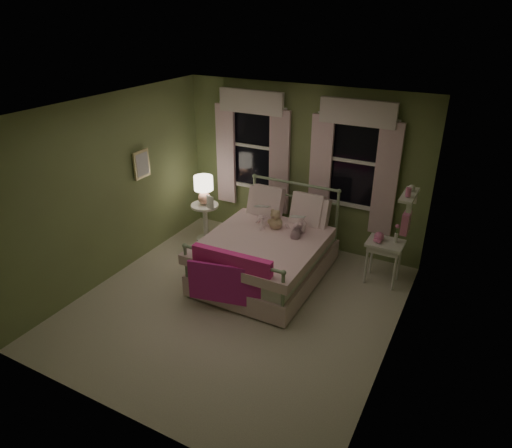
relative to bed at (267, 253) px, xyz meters
The scene contains 18 objects.
room_shell 1.25m from the bed, 92.03° to the right, with size 4.20×4.20×4.20m.
bed is the anchor object (origin of this frame).
pink_throw 1.05m from the bed, 90.00° to the right, with size 1.10×0.27×0.71m.
child_left 0.74m from the bed, 123.60° to the left, with size 0.26×0.17×0.72m, color #F7D1DD.
child_right 0.76m from the bed, 56.40° to the left, with size 0.37×0.29×0.76m, color #F7D1DD.
book_left 0.66m from the bed, 148.52° to the left, with size 0.20×0.27×0.03m, color beige.
book_right 0.63m from the bed, 31.48° to the left, with size 0.20×0.27×0.02m, color beige.
teddy_bear 0.49m from the bed, 90.00° to the left, with size 0.24×0.20×0.32m.
nightstand_left 1.55m from the bed, 159.10° to the left, with size 0.46×0.46×0.65m.
table_lamp 1.65m from the bed, 159.10° to the left, with size 0.31×0.31×0.48m.
book_nightstand 1.45m from the bed, 160.67° to the left, with size 0.16×0.22×0.02m, color beige.
nightstand_right 1.67m from the bed, 22.35° to the left, with size 0.50×0.40×0.64m.
pink_toy 1.60m from the bed, 23.57° to the left, with size 0.14×0.19×0.14m.
bud_vase 1.83m from the bed, 22.37° to the left, with size 0.06×0.06×0.28m.
window_left 1.92m from the bed, 126.77° to the left, with size 1.34×0.13×1.96m.
window_right 1.90m from the bed, 55.16° to the left, with size 1.34×0.13×1.96m.
wall_shelf 2.19m from the bed, ahead, with size 0.15×0.50×0.60m.
framed_picture 2.28m from the bed, behind, with size 0.03×0.32×0.42m.
Camera 1 is at (2.60, -4.34, 3.64)m, focal length 32.00 mm.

